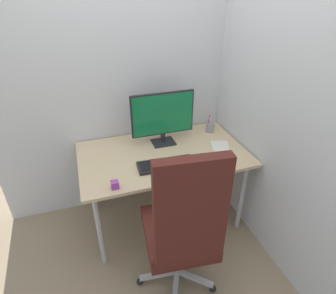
# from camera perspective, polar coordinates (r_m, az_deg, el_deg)

# --- Properties ---
(ground_plane) EXTENTS (8.00, 8.00, 0.00)m
(ground_plane) POSITION_cam_1_polar(r_m,az_deg,el_deg) (2.81, -0.87, -13.93)
(ground_plane) COLOR gray
(wall_back) EXTENTS (2.76, 0.04, 2.80)m
(wall_back) POSITION_cam_1_polar(r_m,az_deg,el_deg) (2.49, -4.35, 17.35)
(wall_back) COLOR silver
(wall_back) RESTS_ON ground_plane
(wall_side_right) EXTENTS (0.04, 2.20, 2.80)m
(wall_side_right) POSITION_cam_1_polar(r_m,az_deg,el_deg) (2.23, 19.05, 14.26)
(wall_side_right) COLOR silver
(wall_side_right) RESTS_ON ground_plane
(desk) EXTENTS (1.38, 0.82, 0.73)m
(desk) POSITION_cam_1_polar(r_m,az_deg,el_deg) (2.39, -0.99, -2.46)
(desk) COLOR #D1B78C
(desk) RESTS_ON ground_plane
(office_chair) EXTENTS (0.58, 0.62, 1.25)m
(office_chair) POSITION_cam_1_polar(r_m,az_deg,el_deg) (1.82, 3.01, -16.12)
(office_chair) COLOR black
(office_chair) RESTS_ON ground_plane
(monitor) EXTENTS (0.55, 0.16, 0.46)m
(monitor) POSITION_cam_1_polar(r_m,az_deg,el_deg) (2.39, -1.07, 6.33)
(monitor) COLOR black
(monitor) RESTS_ON desk
(keyboard) EXTENTS (0.45, 0.18, 0.03)m
(keyboard) POSITION_cam_1_polar(r_m,az_deg,el_deg) (2.18, -0.41, -3.54)
(keyboard) COLOR black
(keyboard) RESTS_ON desk
(mouse) EXTENTS (0.08, 0.10, 0.03)m
(mouse) POSITION_cam_1_polar(r_m,az_deg,el_deg) (2.30, 6.93, -1.83)
(mouse) COLOR #333338
(mouse) RESTS_ON desk
(pen_holder) EXTENTS (0.08, 0.08, 0.17)m
(pen_holder) POSITION_cam_1_polar(r_m,az_deg,el_deg) (2.70, 8.52, 4.07)
(pen_holder) COLOR gray
(pen_holder) RESTS_ON desk
(notebook) EXTENTS (0.20, 0.22, 0.02)m
(notebook) POSITION_cam_1_polar(r_m,az_deg,el_deg) (2.46, 10.49, 0.04)
(notebook) COLOR silver
(notebook) RESTS_ON desk
(desk_clamp_accessory) EXTENTS (0.05, 0.05, 0.05)m
(desk_clamp_accessory) POSITION_cam_1_polar(r_m,az_deg,el_deg) (1.99, -10.73, -7.51)
(desk_clamp_accessory) COLOR purple
(desk_clamp_accessory) RESTS_ON desk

